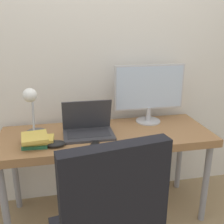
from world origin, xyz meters
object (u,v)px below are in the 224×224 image
object	(u,v)px
book_stack	(36,140)
game_controller	(56,144)
desk_lamp	(32,107)
laptop	(88,128)
monitor	(149,91)

from	to	relation	value
book_stack	game_controller	world-z (taller)	book_stack
desk_lamp	game_controller	world-z (taller)	desk_lamp
book_stack	game_controller	distance (m)	0.14
laptop	desk_lamp	size ratio (longest dim) A/B	0.96
desk_lamp	book_stack	xyz separation A→B (m)	(0.02, -0.12, -0.21)
laptop	monitor	world-z (taller)	monitor
monitor	game_controller	size ratio (longest dim) A/B	4.48
desk_lamp	book_stack	world-z (taller)	desk_lamp
laptop	book_stack	bearing A→B (deg)	-161.63
laptop	desk_lamp	bearing A→B (deg)	-179.37
desk_lamp	game_controller	bearing A→B (deg)	-46.96
book_stack	game_controller	size ratio (longest dim) A/B	1.71
laptop	game_controller	xyz separation A→B (m)	(-0.24, -0.17, -0.03)
desk_lamp	game_controller	distance (m)	0.32
laptop	game_controller	bearing A→B (deg)	-145.93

